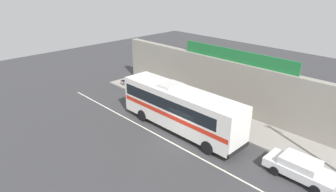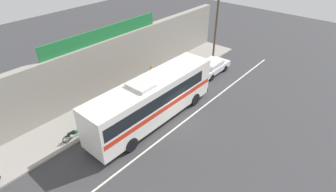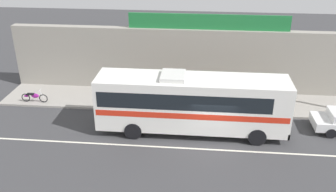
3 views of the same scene
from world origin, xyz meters
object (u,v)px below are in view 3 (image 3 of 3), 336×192
pedestrian_far_right (252,90)px  intercity_bus (190,101)px  motorcycle_orange (34,96)px  motorcycle_black (116,101)px

pedestrian_far_right → intercity_bus: bearing=-135.7°
motorcycle_orange → intercity_bus: bearing=-13.9°
intercity_bus → pedestrian_far_right: size_ratio=6.60×
intercity_bus → motorcycle_black: 6.05m
intercity_bus → pedestrian_far_right: (4.15, 4.04, -0.92)m
motorcycle_black → intercity_bus: bearing=-26.9°
motorcycle_orange → pedestrian_far_right: bearing=4.8°
intercity_bus → pedestrian_far_right: intercity_bus is taller
motorcycle_black → pedestrian_far_right: bearing=8.4°
motorcycle_orange → motorcycle_black: (5.95, -0.11, 0.00)m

